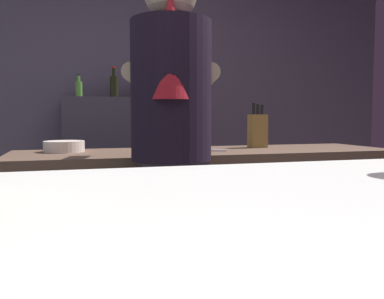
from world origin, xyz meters
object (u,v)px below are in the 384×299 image
object	(u,v)px
bartender	(171,141)
knife_block	(258,130)
bottle_hot_sauce	(138,89)
bottle_vinegar	(114,86)
chefs_knife	(204,150)
mixing_bowl	(64,146)
bottle_soy	(79,89)

from	to	relation	value
bartender	knife_block	xyz separation A→B (m)	(0.67, 0.56, 0.02)
bottle_hot_sauce	bartender	bearing A→B (deg)	-94.15
bottle_hot_sauce	bottle_vinegar	bearing A→B (deg)	-166.47
bartender	knife_block	size ratio (longest dim) A/B	6.36
bartender	chefs_knife	distance (m)	0.50
bartender	bottle_vinegar	distance (m)	1.66
mixing_bowl	chefs_knife	world-z (taller)	mixing_bowl
bartender	bottle_soy	xyz separation A→B (m)	(-0.35, 1.62, 0.32)
knife_block	bottle_vinegar	size ratio (longest dim) A/B	1.08
bottle_soy	bottle_hot_sauce	bearing A→B (deg)	6.19
bottle_vinegar	bartender	bearing A→B (deg)	-87.22
knife_block	bottle_soy	world-z (taller)	bottle_soy
mixing_bowl	bottle_vinegar	bearing A→B (deg)	70.65
knife_block	bottle_soy	xyz separation A→B (m)	(-1.02, 1.06, 0.30)
bottle_vinegar	bottle_hot_sauce	xyz separation A→B (m)	(0.20, 0.05, -0.02)
mixing_bowl	bottle_hot_sauce	size ratio (longest dim) A/B	1.04
chefs_knife	bottle_soy	size ratio (longest dim) A/B	1.33
mixing_bowl	bottle_vinegar	distance (m)	1.18
knife_block	bartender	bearing A→B (deg)	-140.14
mixing_bowl	bottle_hot_sauce	world-z (taller)	bottle_hot_sauce
knife_block	mixing_bowl	distance (m)	1.12
bottle_hot_sauce	bottle_soy	xyz separation A→B (m)	(-0.47, -0.05, -0.01)
chefs_knife	mixing_bowl	bearing A→B (deg)	-170.25
bottle_soy	chefs_knife	bearing A→B (deg)	-62.50
bartender	bottle_vinegar	bearing A→B (deg)	17.04
bartender	bottle_vinegar	xyz separation A→B (m)	(-0.08, 1.62, 0.35)
bottle_vinegar	bottle_soy	bearing A→B (deg)	-179.35
mixing_bowl	bottle_hot_sauce	bearing A→B (deg)	62.63
bottle_soy	bartender	bearing A→B (deg)	-77.78
bartender	mixing_bowl	distance (m)	0.73
bottle_vinegar	mixing_bowl	bearing A→B (deg)	-109.35
knife_block	bottle_hot_sauce	distance (m)	1.28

